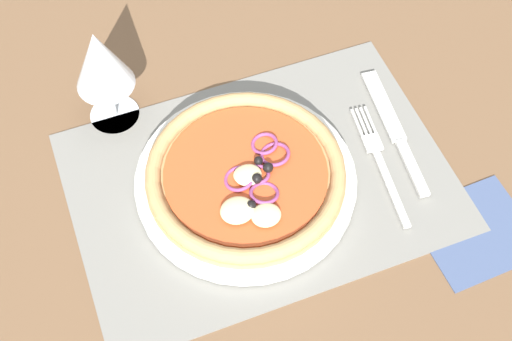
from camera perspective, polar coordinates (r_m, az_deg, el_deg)
name	(u,v)px	position (r cm, az deg, el deg)	size (l,w,h in cm)	color
ground_plane	(260,187)	(86.27, 0.35, -1.34)	(190.00, 140.00, 2.40)	brown
placemat	(260,181)	(85.08, 0.36, -0.85)	(45.53, 31.95, 0.40)	slate
plate	(245,179)	(84.15, -0.93, -0.69)	(26.65, 26.65, 1.45)	silver
pizza	(245,172)	(82.56, -0.92, -0.09)	(23.88, 23.88, 2.59)	tan
fork	(378,158)	(87.73, 9.98, 1.02)	(3.62, 18.05, 0.44)	silver
knife	(394,129)	(90.60, 11.24, 3.31)	(3.74, 20.06, 0.62)	silver
wine_glass	(100,62)	(85.12, -12.62, 8.68)	(7.20, 7.20, 14.90)	silver
napkin	(476,231)	(85.61, 17.56, -4.75)	(12.72, 11.45, 0.36)	#425175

